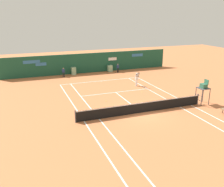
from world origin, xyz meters
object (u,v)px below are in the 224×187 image
at_px(umpire_chair, 203,88).
at_px(tennis_ball_mid_court, 106,101).
at_px(player_on_baseline, 137,78).
at_px(ball_kid_centre_post, 118,67).
at_px(ball_kid_left_post, 63,72).
at_px(tennis_ball_by_sideline, 142,92).

xyz_separation_m(umpire_chair, tennis_ball_mid_court, (-8.49, 3.99, -1.61)).
bearing_deg(player_on_baseline, tennis_ball_mid_court, 18.91).
xyz_separation_m(umpire_chair, player_on_baseline, (-3.17, 7.93, -0.68)).
relative_size(player_on_baseline, ball_kid_centre_post, 1.39).
bearing_deg(ball_kid_left_post, tennis_ball_by_sideline, 133.18).
relative_size(player_on_baseline, ball_kid_left_post, 1.41).
bearing_deg(tennis_ball_by_sideline, ball_kid_left_post, 124.31).
distance_m(ball_kid_left_post, tennis_ball_mid_court, 11.84).
distance_m(umpire_chair, ball_kid_left_post, 18.92).
bearing_deg(ball_kid_centre_post, umpire_chair, 88.12).
bearing_deg(umpire_chair, ball_kid_centre_post, 9.19).
bearing_deg(tennis_ball_mid_court, umpire_chair, -25.18).
distance_m(umpire_chair, ball_kid_centre_post, 15.84).
distance_m(ball_kid_centre_post, tennis_ball_by_sideline, 10.26).
xyz_separation_m(player_on_baseline, tennis_ball_mid_court, (-5.31, -3.94, -0.92)).
relative_size(umpire_chair, tennis_ball_mid_court, 35.82).
distance_m(umpire_chair, player_on_baseline, 8.57).
xyz_separation_m(player_on_baseline, ball_kid_centre_post, (0.65, 7.68, -0.21)).
xyz_separation_m(umpire_chair, tennis_ball_by_sideline, (-3.71, 5.44, -1.61)).
bearing_deg(ball_kid_left_post, player_on_baseline, 143.09).
bearing_deg(ball_kid_centre_post, ball_kid_left_post, -11.07).
bearing_deg(umpire_chair, tennis_ball_mid_court, 64.82).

